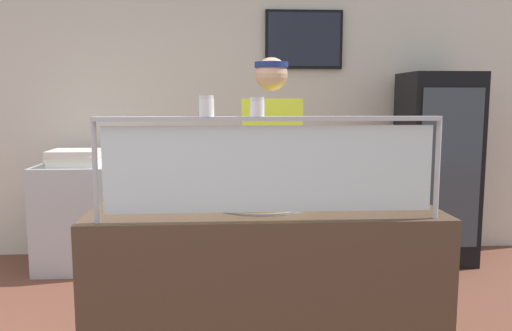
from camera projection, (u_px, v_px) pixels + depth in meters
ground_plane at (257, 328)px, 3.40m from camera, size 12.00×12.00×0.00m
shop_rear_unit at (246, 113)px, 4.99m from camera, size 6.15×0.13×2.70m
serving_counter at (264, 293)px, 2.74m from camera, size 1.75×0.78×0.95m
sneeze_guard at (270, 156)px, 2.31m from camera, size 1.57×0.06×0.47m
pizza_tray at (262, 202)px, 2.67m from camera, size 0.50×0.50×0.04m
pizza_server at (259, 199)px, 2.65m from camera, size 0.13×0.29×0.01m
parmesan_shaker at (207, 107)px, 2.27m from camera, size 0.07×0.07×0.09m
pepper_flake_shaker at (257, 108)px, 2.28m from camera, size 0.06×0.06×0.08m
worker_figure at (272, 175)px, 3.36m from camera, size 0.41×0.50×1.76m
drink_fridge at (436, 168)px, 4.72m from camera, size 0.63×0.60×1.73m
prep_shelf at (79, 217)px, 4.54m from camera, size 0.70×0.55×0.92m
pizza_box_stack at (76, 158)px, 4.47m from camera, size 0.45×0.43×0.14m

